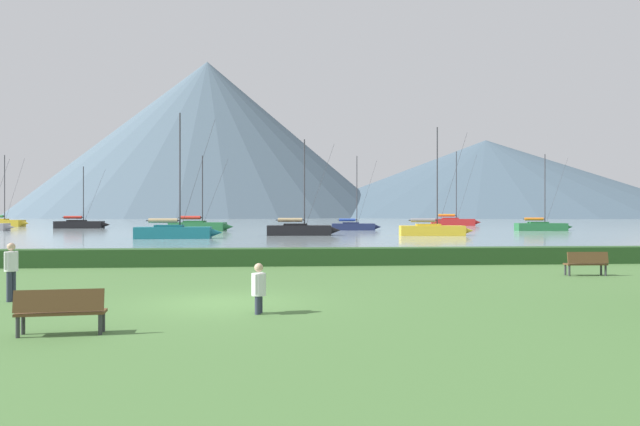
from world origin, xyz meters
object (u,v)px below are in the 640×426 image
Objects in this scene: sailboat_slip_8 at (80,224)px; park_bench_under_tree at (61,309)px; sailboat_slip_1 at (433,229)px; sailboat_slip_6 at (175,231)px; sailboat_slip_5 at (354,226)px; sailboat_slip_0 at (300,229)px; sailboat_slip_9 at (2,222)px; sailboat_slip_2 at (199,226)px; park_bench_near_path at (586,262)px; sailboat_slip_10 at (542,226)px; person_seated_viewer at (259,286)px; sailboat_slip_4 at (453,221)px; person_standing_walker at (11,267)px.

sailboat_slip_8 is 5.51× the size of park_bench_under_tree.
sailboat_slip_1 is 0.97× the size of sailboat_slip_6.
sailboat_slip_0 is at bearing -110.71° from sailboat_slip_5.
sailboat_slip_8 is 21.04m from sailboat_slip_9.
sailboat_slip_2 is 6.18× the size of park_bench_near_path.
sailboat_slip_10 is (33.51, 13.05, -0.03)m from sailboat_slip_0.
sailboat_slip_10 is 71.06m from person_seated_viewer.
sailboat_slip_9 reaches higher than person_seated_viewer.
sailboat_slip_6 is at bearing 124.63° from park_bench_near_path.
sailboat_slip_4 reaches higher than sailboat_slip_0.
park_bench_under_tree is 5.60m from person_standing_walker.
sailboat_slip_10 reaches higher than sailboat_slip_8.
park_bench_near_path and park_bench_under_tree have the same top height.
sailboat_slip_6 is 38.91m from person_standing_walker.
sailboat_slip_5 reaches higher than person_standing_walker.
sailboat_slip_4 is 1.17× the size of sailboat_slip_6.
sailboat_slip_10 is (19.29, 14.85, -0.03)m from sailboat_slip_1.
sailboat_slip_5 reaches higher than park_bench_under_tree.
sailboat_slip_2 is 0.80× the size of sailboat_slip_9.
sailboat_slip_6 reaches higher than sailboat_slip_0.
park_bench_under_tree is (43.46, -92.26, -0.20)m from sailboat_slip_9.
park_bench_near_path is at bearing -93.27° from sailboat_slip_4.
sailboat_slip_1 is at bearing 84.94° from park_bench_near_path.
sailboat_slip_6 is 49.78m from sailboat_slip_10.
sailboat_slip_4 reaches higher than sailboat_slip_2.
sailboat_slip_1 reaches higher than sailboat_slip_5.
sailboat_slip_10 is at bearing 51.11° from park_bench_under_tree.
sailboat_slip_5 is (8.31, 17.20, -0.08)m from sailboat_slip_0.
park_bench_under_tree is 4.51m from person_seated_viewer.
sailboat_slip_9 reaches higher than sailboat_slip_6.
person_seated_viewer is (3.95, 2.18, 0.15)m from park_bench_under_tree.
park_bench_near_path is at bearing -107.70° from sailboat_slip_10.
sailboat_slip_0 is 1.03× the size of sailboat_slip_2.
sailboat_slip_0 reaches higher than sailboat_slip_5.
person_seated_viewer is (-11.45, -65.03, 0.09)m from sailboat_slip_5.
sailboat_slip_2 is at bearing 153.67° from sailboat_slip_1.
park_bench_near_path is at bearing 23.97° from park_bench_under_tree.
sailboat_slip_1 is 49.88m from person_standing_walker.
sailboat_slip_6 is at bearing -125.94° from sailboat_slip_5.
sailboat_slip_8 is at bearing 138.81° from sailboat_slip_0.
park_bench_under_tree is 1.07× the size of person_standing_walker.
park_bench_near_path is at bearing 45.44° from person_seated_viewer.
sailboat_slip_9 is 7.14× the size of park_bench_under_tree.
sailboat_slip_0 is 20.26m from sailboat_slip_2.
sailboat_slip_4 is 1.35× the size of sailboat_slip_5.
sailboat_slip_10 is at bearing -74.31° from sailboat_slip_4.
park_bench_near_path is (60.08, -82.63, -0.21)m from sailboat_slip_9.
person_standing_walker reaches higher than park_bench_near_path.
sailboat_slip_9 is at bearing 153.37° from sailboat_slip_2.
sailboat_slip_6 is 43.84m from park_bench_under_tree.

